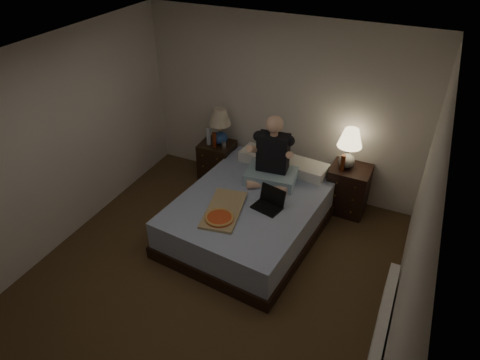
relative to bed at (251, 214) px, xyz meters
The scene contains 18 objects.
floor 1.06m from the bed, 95.42° to the right, with size 4.00×4.50×0.00m, color brown.
ceiling 2.46m from the bed, 95.42° to the right, with size 4.00×4.50×0.00m, color white.
wall_back 1.57m from the bed, 94.54° to the left, with size 4.00×2.50×0.00m, color white.
wall_left 2.53m from the bed, 153.96° to the right, with size 4.50×2.50×0.00m, color white.
wall_right 2.37m from the bed, 28.30° to the right, with size 4.50×2.50×0.00m, color white.
bed is the anchor object (origin of this frame).
nightstand_left 1.33m from the bed, 136.54° to the left, with size 0.48×0.44×0.63m, color black.
nightstand_right 1.43m from the bed, 43.97° to the left, with size 0.52×0.47×0.68m, color black.
lamp_left 1.45m from the bed, 134.23° to the left, with size 0.32×0.32×0.56m, color navy, non-canonical shape.
lamp_right 1.54m from the bed, 46.32° to the left, with size 0.32×0.32×0.56m, color gray, non-canonical shape.
water_bottle 1.44m from the bed, 141.16° to the left, with size 0.07×0.07×0.25m, color silver.
soda_can 1.22m from the bed, 134.01° to the left, with size 0.07×0.07×0.10m, color #BAB9B4.
beer_bottle_left 1.33m from the bed, 139.31° to the left, with size 0.06×0.06×0.23m, color #63210E.
beer_bottle_right 1.38m from the bed, 43.89° to the left, with size 0.06×0.06×0.23m, color #58220C.
person 0.86m from the bed, 78.19° to the left, with size 0.66×0.52×0.93m, color black, non-canonical shape.
laptop 0.48m from the bed, 25.09° to the right, with size 0.34×0.28×0.24m, color black, non-canonical shape.
pizza_box 0.68m from the bed, 104.33° to the right, with size 0.40×0.76×0.08m, color tan, non-canonical shape.
radiator 2.13m from the bed, 30.52° to the right, with size 0.10×1.60×0.40m, color white.
Camera 1 is at (1.80, -2.98, 3.72)m, focal length 32.00 mm.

